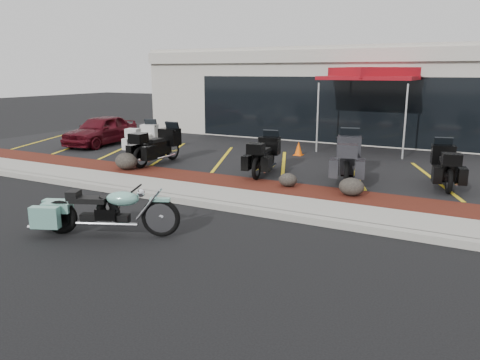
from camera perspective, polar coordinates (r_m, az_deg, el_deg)
The scene contains 18 objects.
ground at distance 10.01m, azimuth -7.32°, elevation -4.44°, with size 90.00×90.00×0.00m, color black.
curb at distance 10.70m, azimuth -4.54°, elevation -2.80°, with size 24.00×0.25×0.15m, color gray.
sidewalk at distance 11.28m, azimuth -2.63°, elevation -1.95°, with size 24.00×1.20×0.15m, color gray.
mulch_bed at distance 12.29m, azimuth 0.23°, elevation -0.64°, with size 24.00×1.20×0.16m, color #35110C.
upper_lot at distance 17.15m, azimuth 8.71°, elevation 3.13°, with size 26.00×9.60×0.15m, color black.
dealership_building at distance 22.93m, azimuth 14.23°, elevation 10.22°, with size 18.00×8.16×4.00m.
boulder_left at distance 14.25m, azimuth -13.68°, elevation 2.25°, with size 0.70×0.58×0.50m, color black.
boulder_mid at distance 11.87m, azimuth 5.86°, elevation 0.02°, with size 0.48×0.40×0.34m, color black.
boulder_right at distance 11.22m, azimuth 13.44°, elevation -0.81°, with size 0.60×0.50×0.42m, color black.
hero_cruiser at distance 8.71m, azimuth -9.66°, elevation -3.89°, with size 2.73×0.69×0.96m, color #71B1A1, non-canonical shape.
touring_white at distance 17.59m, azimuth -10.81°, elevation 5.45°, with size 1.99×0.76×1.16m, color white, non-canonical shape.
touring_black_front at distance 15.53m, azimuth -8.26°, elevation 4.75°, with size 2.17×0.83×1.26m, color black, non-canonical shape.
touring_black_mid at distance 13.90m, azimuth 3.75°, elevation 3.72°, with size 2.03×0.78×1.18m, color black, non-canonical shape.
touring_grey at distance 13.44m, azimuth 13.14°, elevation 3.42°, with size 2.30×0.88×1.34m, color #2B2B30, non-canonical shape.
touring_black_rear at distance 13.52m, azimuth 23.40°, elevation 2.37°, with size 2.01×0.77×1.17m, color black, non-canonical shape.
parked_car at distance 19.39m, azimuth -16.59°, elevation 5.85°, with size 1.38×3.43×1.17m, color #480A13.
traffic_cone at distance 16.41m, azimuth 7.15°, elevation 3.84°, with size 0.29×0.29×0.48m, color #F55808.
popup_canopy at distance 18.05m, azimuth 15.82°, elevation 12.21°, with size 3.51×3.51×3.00m.
Camera 1 is at (5.58, -7.75, 3.00)m, focal length 35.00 mm.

